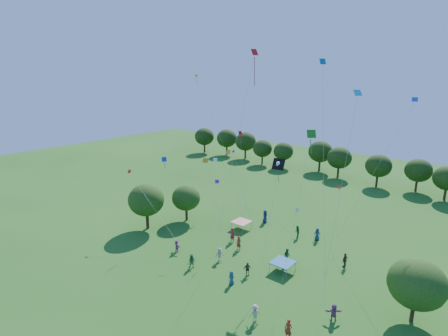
% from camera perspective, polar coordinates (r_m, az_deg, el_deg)
% --- Properties ---
extents(ground, '(160.00, 160.00, 0.00)m').
position_cam_1_polar(ground, '(32.70, -17.44, -24.19)').
color(ground, '#2D681F').
extents(near_tree_west, '(4.82, 4.82, 6.29)m').
position_cam_1_polar(near_tree_west, '(48.09, -12.59, -5.12)').
color(near_tree_west, '#422B19').
rests_on(near_tree_west, ground).
extents(near_tree_north, '(4.03, 4.03, 5.23)m').
position_cam_1_polar(near_tree_north, '(50.09, -6.21, -4.87)').
color(near_tree_north, '#422B19').
rests_on(near_tree_north, ground).
extents(near_tree_east, '(4.64, 4.64, 5.67)m').
position_cam_1_polar(near_tree_east, '(34.34, 28.98, -16.22)').
color(near_tree_east, '#422B19').
rests_on(near_tree_east, ground).
extents(treeline, '(88.01, 8.77, 6.77)m').
position_cam_1_polar(treeline, '(74.10, 19.83, 1.39)').
color(treeline, '#422B19').
rests_on(treeline, ground).
extents(tent_red_stripe, '(2.20, 2.20, 1.10)m').
position_cam_1_polar(tent_red_stripe, '(47.94, 2.85, -8.77)').
color(tent_red_stripe, '#F83A1D').
rests_on(tent_red_stripe, ground).
extents(tent_blue, '(2.20, 2.20, 1.10)m').
position_cam_1_polar(tent_blue, '(38.88, 9.58, -14.97)').
color(tent_blue, '#16548F').
rests_on(tent_blue, ground).
extents(crowd_person_0, '(0.88, 0.60, 1.62)m').
position_cam_1_polar(crowd_person_0, '(46.48, 14.97, -10.39)').
color(crowd_person_0, navy).
rests_on(crowd_person_0, ground).
extents(crowd_person_1, '(0.66, 0.43, 1.76)m').
position_cam_1_polar(crowd_person_1, '(30.75, 10.46, -24.46)').
color(crowd_person_1, maroon).
rests_on(crowd_person_1, ground).
extents(crowd_person_2, '(0.87, 0.69, 1.56)m').
position_cam_1_polar(crowd_person_2, '(39.25, -5.26, -14.93)').
color(crowd_person_2, '#29613A').
rests_on(crowd_person_2, ground).
extents(crowd_person_3, '(0.96, 1.14, 1.61)m').
position_cam_1_polar(crowd_person_3, '(32.05, 5.05, -22.55)').
color(crowd_person_3, '#A39B82').
rests_on(crowd_person_3, ground).
extents(crowd_person_4, '(0.60, 1.02, 1.63)m').
position_cam_1_polar(crowd_person_4, '(41.38, 19.14, -14.04)').
color(crowd_person_4, '#3C3530').
rests_on(crowd_person_4, ground).
extents(crowd_person_5, '(1.49, 1.35, 1.59)m').
position_cam_1_polar(crowd_person_5, '(33.37, 17.47, -21.57)').
color(crowd_person_5, '#864E7C').
rests_on(crowd_person_5, ground).
extents(crowd_person_6, '(0.50, 0.78, 1.47)m').
position_cam_1_polar(crowd_person_6, '(36.48, 1.23, -17.48)').
color(crowd_person_6, navy).
rests_on(crowd_person_6, ground).
extents(crowd_person_7, '(0.72, 0.48, 1.87)m').
position_cam_1_polar(crowd_person_7, '(44.55, 1.37, -10.83)').
color(crowd_person_7, maroon).
rests_on(crowd_person_7, ground).
extents(crowd_person_8, '(0.93, 0.70, 1.68)m').
position_cam_1_polar(crowd_person_8, '(40.68, 10.25, -13.88)').
color(crowd_person_8, '#285F2F').
rests_on(crowd_person_8, ground).
extents(crowd_person_9, '(0.88, 1.13, 1.59)m').
position_cam_1_polar(crowd_person_9, '(40.36, -0.72, -13.95)').
color(crowd_person_9, '#A69385').
rests_on(crowd_person_9, ground).
extents(crowd_person_10, '(0.86, 0.95, 1.52)m').
position_cam_1_polar(crowd_person_10, '(37.87, 3.82, -16.14)').
color(crowd_person_10, '#37302C').
rests_on(crowd_person_10, ground).
extents(crowd_person_11, '(1.47, 0.85, 1.48)m').
position_cam_1_polar(crowd_person_11, '(42.66, -7.69, -12.49)').
color(crowd_person_11, '#9B5A95').
rests_on(crowd_person_11, ground).
extents(crowd_person_12, '(1.06, 0.89, 1.88)m').
position_cam_1_polar(crowd_person_12, '(50.21, 6.70, -7.85)').
color(crowd_person_12, navy).
rests_on(crowd_person_12, ground).
extents(crowd_person_13, '(0.70, 0.49, 1.75)m').
position_cam_1_polar(crowd_person_13, '(42.66, 2.43, -12.15)').
color(crowd_person_13, maroon).
rests_on(crowd_person_13, ground).
extents(crowd_person_14, '(0.77, 0.92, 1.64)m').
position_cam_1_polar(crowd_person_14, '(46.48, 11.84, -10.18)').
color(crowd_person_14, '#235334').
rests_on(crowd_person_14, ground).
extents(pirate_kite, '(2.47, 6.09, 10.71)m').
position_cam_1_polar(pirate_kite, '(36.05, 8.81, 0.39)').
color(pirate_kite, black).
extents(red_high_kite, '(1.59, 5.61, 21.62)m').
position_cam_1_polar(red_high_kite, '(37.67, 3.85, 12.54)').
color(red_high_kite, red).
extents(small_kite_0, '(11.32, 1.59, 7.04)m').
position_cam_1_polar(small_kite_0, '(45.47, -13.50, -3.18)').
color(small_kite_0, red).
extents(small_kite_1, '(1.20, 2.24, 6.14)m').
position_cam_1_polar(small_kite_1, '(44.02, 18.19, -4.69)').
color(small_kite_1, red).
extents(small_kite_2, '(1.25, 3.87, 9.48)m').
position_cam_1_polar(small_kite_2, '(46.49, 1.28, 0.90)').
color(small_kite_2, orange).
extents(small_kite_3, '(2.04, 3.98, 8.36)m').
position_cam_1_polar(small_kite_3, '(47.01, 0.37, -0.20)').
color(small_kite_3, '#17801F').
extents(small_kite_4, '(5.99, 4.37, 16.75)m').
position_cam_1_polar(small_kite_4, '(41.97, 26.07, 4.75)').
color(small_kite_4, blue).
extents(small_kite_5, '(6.08, 3.66, 7.57)m').
position_cam_1_polar(small_kite_5, '(53.73, 2.21, 0.35)').
color(small_kite_5, '#891997').
extents(small_kite_6, '(2.88, 1.62, 3.89)m').
position_cam_1_polar(small_kite_6, '(42.49, 11.53, -7.41)').
color(small_kite_6, silver).
extents(small_kite_7, '(2.98, 2.44, 20.25)m').
position_cam_1_polar(small_kite_7, '(29.39, 15.90, 5.34)').
color(small_kite_7, '#0B6BA6').
extents(small_kite_8, '(1.01, 3.12, 12.08)m').
position_cam_1_polar(small_kite_8, '(45.83, 2.89, 2.82)').
color(small_kite_8, red).
extents(small_kite_9, '(9.23, 1.32, 19.10)m').
position_cam_1_polar(small_kite_9, '(51.25, -2.09, 8.60)').
color(small_kite_9, '#EDB60C').
extents(small_kite_10, '(4.72, 1.67, 9.02)m').
position_cam_1_polar(small_kite_10, '(43.04, -2.63, -0.46)').
color(small_kite_10, orange).
extents(small_kite_11, '(2.53, 0.66, 15.23)m').
position_cam_1_polar(small_kite_11, '(26.29, 13.02, -0.27)').
color(small_kite_11, '#1E7715').
extents(small_kite_12, '(9.68, 7.72, 7.87)m').
position_cam_1_polar(small_kite_12, '(49.68, -7.64, -0.01)').
color(small_kite_12, '#1736E6').
extents(small_kite_13, '(3.52, 3.59, 4.83)m').
position_cam_1_polar(small_kite_13, '(49.01, -0.49, -2.87)').
color(small_kite_13, '#721AA0').
extents(small_kite_14, '(6.70, 0.63, 6.83)m').
position_cam_1_polar(small_kite_14, '(52.64, -0.82, 0.24)').
color(small_kite_14, white).
extents(small_kite_15, '(1.27, 1.76, 17.94)m').
position_cam_1_polar(small_kite_15, '(28.19, 19.58, 2.96)').
color(small_kite_15, '#0D97C3').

